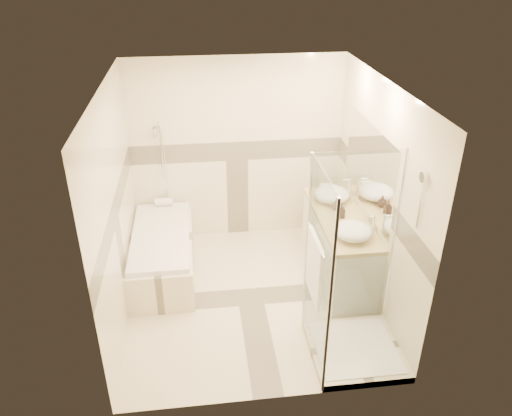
{
  "coord_description": "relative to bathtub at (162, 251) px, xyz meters",
  "views": [
    {
      "loc": [
        -0.52,
        -4.67,
        3.7
      ],
      "look_at": [
        0.1,
        0.25,
        1.05
      ],
      "focal_mm": 35.0,
      "sensor_mm": 36.0,
      "label": 1
    }
  ],
  "objects": [
    {
      "name": "faucet_near",
      "position": [
        2.35,
        0.05,
        0.72
      ],
      "size": [
        0.12,
        0.03,
        0.3
      ],
      "color": "silver",
      "rests_on": "vanity"
    },
    {
      "name": "faucet_far",
      "position": [
        2.35,
        -0.84,
        0.7
      ],
      "size": [
        0.11,
        0.03,
        0.26
      ],
      "color": "silver",
      "rests_on": "vanity"
    },
    {
      "name": "shower_enclosure",
      "position": [
        1.86,
        -1.62,
        0.2
      ],
      "size": [
        0.96,
        0.93,
        2.04
      ],
      "color": "beige",
      "rests_on": "ground"
    },
    {
      "name": "vessel_sink_far",
      "position": [
        2.13,
        -0.84,
        0.63
      ],
      "size": [
        0.42,
        0.42,
        0.17
      ],
      "primitive_type": "ellipsoid",
      "color": "white",
      "rests_on": "vanity"
    },
    {
      "name": "rolled_towel",
      "position": [
        0.02,
        0.74,
        0.31
      ],
      "size": [
        0.23,
        0.11,
        0.11
      ],
      "primitive_type": "cylinder",
      "rotation": [
        0.0,
        1.57,
        0.0
      ],
      "color": "white",
      "rests_on": "bathtub"
    },
    {
      "name": "vessel_sink_near",
      "position": [
        2.13,
        0.05,
        0.63
      ],
      "size": [
        0.45,
        0.45,
        0.18
      ],
      "primitive_type": "ellipsoid",
      "color": "white",
      "rests_on": "vanity"
    },
    {
      "name": "bathtub",
      "position": [
        0.0,
        0.0,
        0.0
      ],
      "size": [
        0.75,
        1.7,
        0.56
      ],
      "color": "beige",
      "rests_on": "ground"
    },
    {
      "name": "amenity_bottle_a",
      "position": [
        2.13,
        -0.38,
        0.63
      ],
      "size": [
        0.08,
        0.08,
        0.17
      ],
      "primitive_type": "imported",
      "rotation": [
        0.0,
        0.0,
        -0.01
      ],
      "color": "black",
      "rests_on": "vanity"
    },
    {
      "name": "folded_towels",
      "position": [
        2.13,
        0.27,
        0.58
      ],
      "size": [
        0.17,
        0.26,
        0.08
      ],
      "primitive_type": "cube",
      "rotation": [
        0.0,
        0.0,
        -0.07
      ],
      "color": "white",
      "rests_on": "vanity"
    },
    {
      "name": "room",
      "position": [
        1.08,
        -0.64,
        0.95
      ],
      "size": [
        2.82,
        3.02,
        2.52
      ],
      "color": "beige",
      "rests_on": "ground"
    },
    {
      "name": "amenity_bottle_b",
      "position": [
        2.13,
        -0.19,
        0.62
      ],
      "size": [
        0.13,
        0.13,
        0.15
      ],
      "primitive_type": "imported",
      "rotation": [
        0.0,
        0.0,
        0.1
      ],
      "color": "black",
      "rests_on": "vanity"
    },
    {
      "name": "vanity",
      "position": [
        2.15,
        -0.35,
        0.12
      ],
      "size": [
        0.58,
        1.62,
        0.85
      ],
      "color": "silver",
      "rests_on": "ground"
    }
  ]
}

